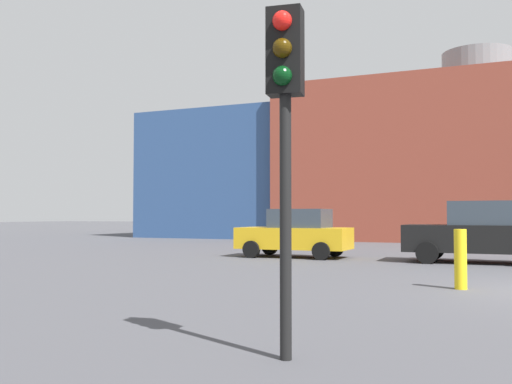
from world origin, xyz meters
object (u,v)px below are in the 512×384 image
object	(u,v)px
parked_car_0	(295,233)
traffic_light_near_left	(285,99)
parked_car_1	(480,232)
bollard_yellow_0	(460,259)

from	to	relation	value
parked_car_0	traffic_light_near_left	size ratio (longest dim) A/B	1.08
parked_car_1	traffic_light_near_left	size ratio (longest dim) A/B	1.21
parked_car_1	traffic_light_near_left	bearing A→B (deg)	83.91
parked_car_0	bollard_yellow_0	distance (m)	8.96
traffic_light_near_left	parked_car_0	bearing A→B (deg)	-168.97
traffic_light_near_left	bollard_yellow_0	bearing A→B (deg)	161.25
parked_car_0	traffic_light_near_left	world-z (taller)	traffic_light_near_left
parked_car_1	parked_car_0	bearing A→B (deg)	0.00
parked_car_0	traffic_light_near_left	xyz separation A→B (m)	(4.55, -13.34, 1.81)
parked_car_1	bollard_yellow_0	world-z (taller)	parked_car_1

